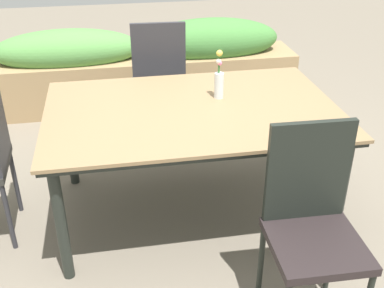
# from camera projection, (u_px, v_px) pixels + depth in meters

# --- Properties ---
(ground_plane) EXTENTS (12.00, 12.00, 0.00)m
(ground_plane) POSITION_uv_depth(u_px,v_px,m) (190.00, 210.00, 3.07)
(ground_plane) COLOR #756B5B
(dining_table) EXTENTS (1.67, 1.09, 0.72)m
(dining_table) POSITION_uv_depth(u_px,v_px,m) (192.00, 118.00, 2.76)
(dining_table) COLOR #8C704C
(dining_table) RESTS_ON ground
(chair_near_right) EXTENTS (0.41, 0.41, 0.98)m
(chair_near_right) POSITION_uv_depth(u_px,v_px,m) (312.00, 219.00, 2.10)
(chair_near_right) COLOR black
(chair_near_right) RESTS_ON ground
(chair_far_side) EXTENTS (0.42, 0.42, 1.01)m
(chair_far_side) POSITION_uv_depth(u_px,v_px,m) (159.00, 79.00, 3.56)
(chair_far_side) COLOR #2B3535
(chair_far_side) RESTS_ON ground
(flower_vase) EXTENTS (0.06, 0.06, 0.30)m
(flower_vase) POSITION_uv_depth(u_px,v_px,m) (219.00, 81.00, 2.81)
(flower_vase) COLOR silver
(flower_vase) RESTS_ON dining_table
(planter_box) EXTENTS (2.85, 0.50, 0.78)m
(planter_box) POSITION_uv_depth(u_px,v_px,m) (143.00, 66.00, 4.38)
(planter_box) COLOR #9E7F56
(planter_box) RESTS_ON ground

